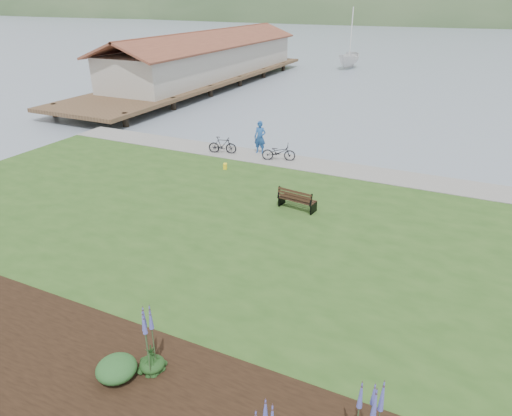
# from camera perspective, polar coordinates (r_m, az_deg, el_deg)

# --- Properties ---
(ground) EXTENTS (600.00, 600.00, 0.00)m
(ground) POSITION_cam_1_polar(r_m,az_deg,el_deg) (18.53, 3.62, -2.84)
(ground) COLOR gray
(ground) RESTS_ON ground
(lawn) EXTENTS (34.00, 20.00, 0.40)m
(lawn) POSITION_cam_1_polar(r_m,az_deg,el_deg) (16.82, 1.06, -5.12)
(lawn) COLOR #2B4F1B
(lawn) RESTS_ON ground
(shoreline_path) EXTENTS (34.00, 2.20, 0.03)m
(shoreline_path) POSITION_cam_1_polar(r_m,az_deg,el_deg) (24.39, 9.79, 4.94)
(shoreline_path) COLOR gray
(shoreline_path) RESTS_ON lawn
(pier_pavilion) EXTENTS (8.00, 36.00, 5.40)m
(pier_pavilion) POSITION_cam_1_polar(r_m,az_deg,el_deg) (50.41, -6.08, 18.09)
(pier_pavilion) COLOR #4C3826
(pier_pavilion) RESTS_ON ground
(park_bench) EXTENTS (1.65, 0.85, 0.98)m
(park_bench) POSITION_cam_1_polar(r_m,az_deg,el_deg) (19.22, 5.07, 1.11)
(park_bench) COLOR black
(park_bench) RESTS_ON lawn
(person) EXTENTS (0.83, 0.60, 2.20)m
(person) POSITION_cam_1_polar(r_m,az_deg,el_deg) (26.10, 0.50, 9.15)
(person) COLOR #21519B
(person) RESTS_ON lawn
(bicycle_a) EXTENTS (1.20, 1.94, 0.96)m
(bicycle_a) POSITION_cam_1_polar(r_m,az_deg,el_deg) (25.10, 2.86, 6.98)
(bicycle_a) COLOR black
(bicycle_a) RESTS_ON lawn
(bicycle_b) EXTENTS (0.89, 1.70, 0.98)m
(bicycle_b) POSITION_cam_1_polar(r_m,az_deg,el_deg) (26.32, -4.22, 7.84)
(bicycle_b) COLOR black
(bicycle_b) RESTS_ON lawn
(sailboat) EXTENTS (9.25, 9.40, 23.42)m
(sailboat) POSITION_cam_1_polar(r_m,az_deg,el_deg) (63.05, 11.47, 16.72)
(sailboat) COLOR silver
(sailboat) RESTS_ON ground
(pannier) EXTENTS (0.27, 0.32, 0.29)m
(pannier) POSITION_cam_1_polar(r_m,az_deg,el_deg) (23.98, -3.88, 5.24)
(pannier) COLOR yellow
(pannier) RESTS_ON lawn
(echium_4) EXTENTS (0.62, 0.62, 2.18)m
(echium_4) POSITION_cam_1_polar(r_m,az_deg,el_deg) (11.36, -13.24, -15.62)
(echium_4) COLOR #153814
(echium_4) RESTS_ON garden_bed
(shrub_0) EXTENTS (0.97, 0.97, 0.48)m
(shrub_0) POSITION_cam_1_polar(r_m,az_deg,el_deg) (11.85, -17.04, -18.64)
(shrub_0) COLOR #1E4C21
(shrub_0) RESTS_ON garden_bed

